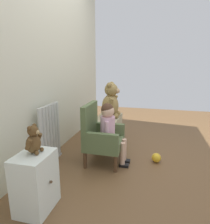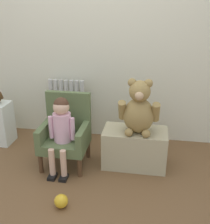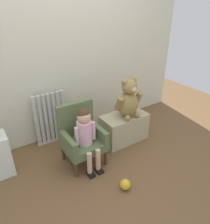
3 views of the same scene
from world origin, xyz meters
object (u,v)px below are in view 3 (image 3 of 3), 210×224
child_armchair (81,136)px  low_bench (124,128)px  radiator (51,118)px  child_figure (85,131)px  large_teddy_bear (128,100)px  toy_ball (125,184)px

child_armchair → low_bench: size_ratio=1.15×
radiator → child_armchair: bearing=-74.8°
radiator → child_figure: 0.71m
child_armchair → large_teddy_bear: (0.70, 0.03, 0.27)m
radiator → toy_ball: (0.31, -1.23, -0.29)m
child_armchair → toy_ball: bearing=-77.2°
low_bench → radiator: bearing=148.8°
child_armchair → child_figure: 0.18m
large_teddy_bear → toy_ball: bearing=-128.6°
child_figure → low_bench: size_ratio=1.18×
radiator → low_bench: 0.99m
radiator → toy_ball: bearing=-76.0°
radiator → large_teddy_bear: size_ratio=1.35×
child_armchair → toy_ball: (0.15, -0.66, -0.28)m
child_armchair → child_figure: bearing=-90.0°
child_figure → large_teddy_bear: (0.70, 0.15, 0.14)m
child_figure → large_teddy_bear: large_teddy_bear is taller
radiator → child_figure: size_ratio=0.97×
large_teddy_bear → toy_ball: (-0.55, -0.69, -0.55)m
large_teddy_bear → radiator: bearing=148.0°
toy_ball → large_teddy_bear: bearing=51.4°
low_bench → large_teddy_bear: (0.03, -0.03, 0.42)m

